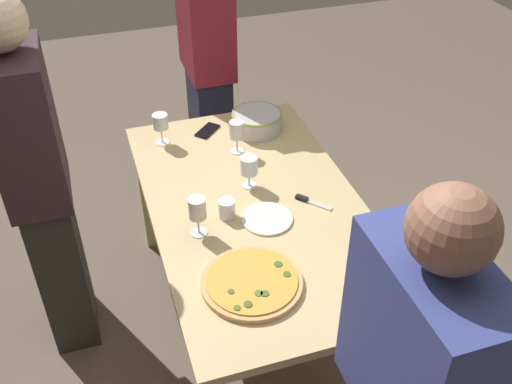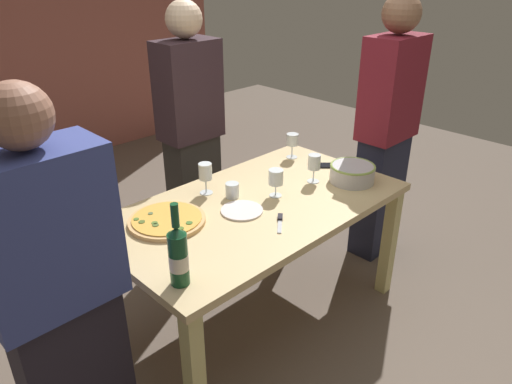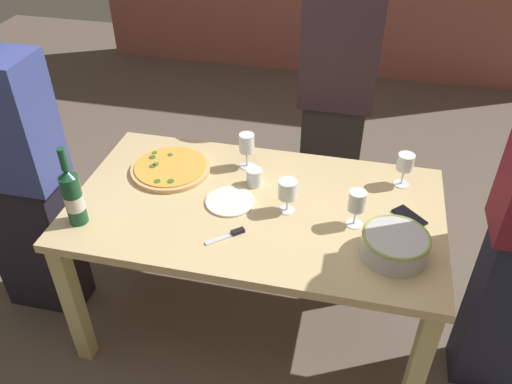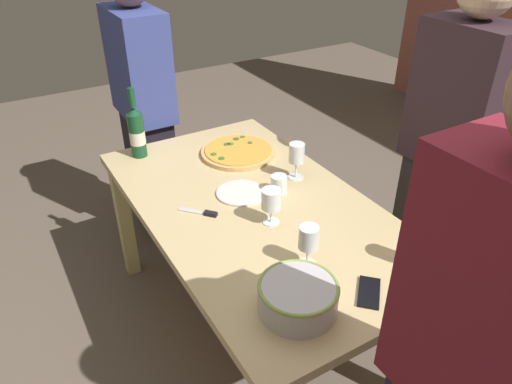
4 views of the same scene
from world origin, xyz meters
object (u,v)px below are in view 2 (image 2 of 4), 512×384
(wine_glass_by_bottle, at_px, (276,178))
(person_host, at_px, (191,133))
(wine_bottle, at_px, (178,255))
(wine_glass_far_left, at_px, (314,164))
(pizza_knife, at_px, (280,221))
(person_guest_right, at_px, (59,299))
(serving_bowl, at_px, (352,172))
(cup_amber, at_px, (232,190))
(wine_glass_near_pizza, at_px, (292,140))
(dining_table, at_px, (256,219))
(wine_glass_far_right, at_px, (205,173))
(pizza, at_px, (167,220))
(cell_phone, at_px, (325,165))
(side_plate, at_px, (242,210))
(person_guest_left, at_px, (387,132))

(wine_glass_by_bottle, relative_size, person_host, 0.09)
(wine_bottle, distance_m, wine_glass_far_left, 1.14)
(wine_glass_far_left, xyz_separation_m, pizza_knife, (-0.48, -0.18, -0.11))
(wine_bottle, height_order, person_guest_right, person_guest_right)
(serving_bowl, distance_m, cup_amber, 0.71)
(cup_amber, bearing_deg, person_guest_right, -167.27)
(serving_bowl, relative_size, wine_glass_near_pizza, 1.63)
(dining_table, relative_size, wine_glass_far_right, 9.20)
(wine_glass_by_bottle, xyz_separation_m, pizza_knife, (-0.19, -0.21, -0.10))
(pizza, xyz_separation_m, person_host, (0.70, 0.70, 0.10))
(pizza, relative_size, serving_bowl, 1.46)
(wine_glass_far_right, bearing_deg, pizza_knife, -84.02)
(wine_glass_far_left, height_order, cup_amber, wine_glass_far_left)
(wine_glass_far_left, height_order, person_host, person_host)
(cup_amber, height_order, pizza_knife, cup_amber)
(pizza, relative_size, wine_glass_by_bottle, 2.46)
(pizza_knife, bearing_deg, dining_table, 76.06)
(serving_bowl, height_order, cup_amber, serving_bowl)
(serving_bowl, bearing_deg, cup_amber, 151.88)
(dining_table, height_order, wine_glass_by_bottle, wine_glass_by_bottle)
(pizza, distance_m, serving_bowl, 1.09)
(cell_phone, relative_size, pizza_knife, 1.00)
(wine_glass_by_bottle, xyz_separation_m, cup_amber, (-0.18, 0.15, -0.06))
(serving_bowl, height_order, pizza_knife, serving_bowl)
(pizza, xyz_separation_m, serving_bowl, (1.03, -0.35, 0.04))
(side_plate, bearing_deg, pizza_knife, -74.66)
(wine_glass_near_pizza, height_order, person_host, person_host)
(pizza, relative_size, cell_phone, 2.61)
(dining_table, distance_m, wine_glass_far_left, 0.47)
(dining_table, relative_size, person_host, 0.95)
(wine_bottle, height_order, pizza_knife, wine_bottle)
(wine_glass_by_bottle, bearing_deg, person_guest_right, -175.96)
(cell_phone, bearing_deg, person_host, -108.91)
(cell_phone, distance_m, person_guest_right, 1.76)
(wine_glass_near_pizza, xyz_separation_m, cup_amber, (-0.65, -0.15, -0.07))
(wine_glass_near_pizza, height_order, pizza_knife, wine_glass_near_pizza)
(wine_glass_by_bottle, bearing_deg, serving_bowl, -22.05)
(person_host, distance_m, person_guest_left, 1.28)
(person_guest_right, bearing_deg, wine_glass_far_left, -2.90)
(wine_glass_near_pizza, height_order, side_plate, wine_glass_near_pizza)
(pizza, xyz_separation_m, wine_glass_near_pizza, (1.06, 0.13, 0.10))
(person_guest_right, bearing_deg, pizza, 16.61)
(dining_table, distance_m, person_guest_right, 1.11)
(person_guest_right, bearing_deg, cup_amber, 7.60)
(wine_glass_by_bottle, bearing_deg, wine_bottle, -162.45)
(pizza, xyz_separation_m, cell_phone, (1.10, -0.11, -0.01))
(wine_glass_far_left, bearing_deg, serving_bowl, -43.67)
(wine_bottle, bearing_deg, person_guest_left, 6.30)
(cell_phone, distance_m, person_host, 0.91)
(side_plate, distance_m, pizza_knife, 0.22)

